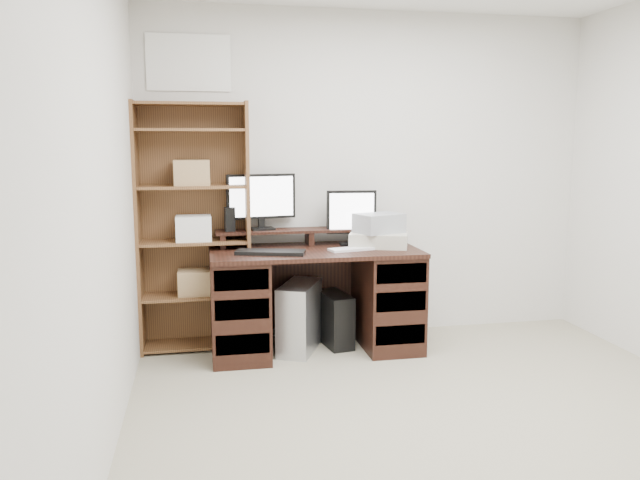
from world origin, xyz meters
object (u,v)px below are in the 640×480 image
object	(u,v)px
desk	(315,298)
tower_silver	(300,317)
monitor_small	(351,215)
bookshelf	(194,225)
printer	(379,239)
monitor_wide	(261,199)
tower_black	(335,319)

from	to	relation	value
desk	tower_silver	bearing A→B (deg)	-179.90
monitor_small	bookshelf	world-z (taller)	bookshelf
printer	bookshelf	world-z (taller)	bookshelf
tower_silver	bookshelf	size ratio (longest dim) A/B	0.28
monitor_wide	bookshelf	world-z (taller)	bookshelf
monitor_small	printer	distance (m)	0.28
tower_silver	bookshelf	distance (m)	1.02
desk	monitor_wide	world-z (taller)	monitor_wide
monitor_wide	bookshelf	size ratio (longest dim) A/B	0.29
printer	desk	bearing A→B (deg)	-157.58
desk	bookshelf	bearing A→B (deg)	166.00
printer	tower_black	bearing A→B (deg)	-168.11
desk	bookshelf	distance (m)	1.03
printer	tower_black	xyz separation A→B (m)	(-0.32, 0.04, -0.61)
desk	tower_black	distance (m)	0.26
monitor_wide	tower_silver	distance (m)	0.92
desk	tower_black	xyz separation A→B (m)	(0.17, 0.07, -0.19)
tower_silver	tower_black	world-z (taller)	tower_silver
monitor_small	bookshelf	xyz separation A→B (m)	(-1.16, 0.06, -0.05)
monitor_wide	bookshelf	xyz separation A→B (m)	(-0.50, -0.03, -0.18)
monitor_small	tower_black	world-z (taller)	monitor_small
printer	tower_silver	distance (m)	0.82
monitor_small	bookshelf	bearing A→B (deg)	-178.25
monitor_small	tower_black	xyz separation A→B (m)	(-0.14, -0.08, -0.78)
tower_black	bookshelf	world-z (taller)	bookshelf
tower_black	printer	bearing A→B (deg)	-17.08
tower_black	bookshelf	xyz separation A→B (m)	(-1.02, 0.15, 0.72)
tower_silver	bookshelf	xyz separation A→B (m)	(-0.74, 0.21, 0.67)
desk	printer	distance (m)	0.64
monitor_wide	tower_silver	bearing A→B (deg)	-54.75
monitor_small	tower_silver	xyz separation A→B (m)	(-0.42, -0.15, -0.72)
monitor_wide	printer	distance (m)	0.92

